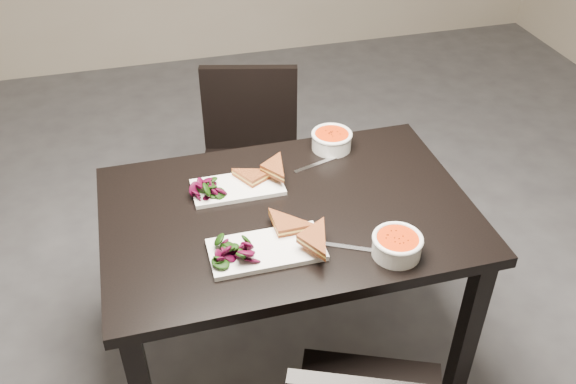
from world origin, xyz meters
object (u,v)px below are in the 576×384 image
at_px(soup_bowl_near, 397,244).
at_px(plate_far, 238,187).
at_px(plate_near, 266,250).
at_px(table, 288,232).
at_px(chair_far, 250,153).
at_px(soup_bowl_far, 332,139).

distance_m(soup_bowl_near, plate_far, 0.59).
bearing_deg(plate_near, soup_bowl_near, -16.37).
height_order(plate_near, soup_bowl_near, soup_bowl_near).
height_order(table, chair_far, chair_far).
bearing_deg(soup_bowl_far, table, -128.87).
bearing_deg(table, plate_far, 132.37).
xyz_separation_m(plate_far, soup_bowl_far, (0.39, 0.16, 0.03)).
relative_size(table, chair_far, 1.41).
distance_m(soup_bowl_near, soup_bowl_far, 0.60).
bearing_deg(soup_bowl_near, plate_far, 131.69).
relative_size(chair_far, soup_bowl_far, 5.59).
relative_size(chair_far, plate_far, 2.77).
distance_m(plate_near, plate_far, 0.33).
height_order(plate_near, soup_bowl_far, soup_bowl_far).
bearing_deg(soup_bowl_near, table, 131.33).
bearing_deg(chair_far, plate_near, -84.40).
relative_size(chair_far, plate_near, 2.49).
distance_m(table, plate_near, 0.24).
bearing_deg(soup_bowl_far, chair_far, 117.03).
distance_m(chair_far, soup_bowl_far, 0.58).
xyz_separation_m(chair_far, plate_far, (-0.16, -0.60, 0.27)).
bearing_deg(table, soup_bowl_far, 51.13).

